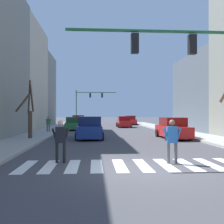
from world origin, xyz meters
name	(u,v)px	position (x,y,z in m)	size (l,w,h in m)	color
ground_plane	(147,170)	(0.00, 0.00, 0.00)	(240.00, 240.00, 0.00)	#424247
crosswalk_stripes	(143,165)	(0.00, 0.81, 0.00)	(9.45, 2.60, 0.01)	white
traffic_signal_near	(200,58)	(2.67, 1.72, 4.41)	(8.44, 0.28, 5.95)	#236038
traffic_signal_far	(88,99)	(-3.07, 39.93, 4.63)	(7.52, 0.28, 6.33)	#236038
car_parked_right_near	(173,129)	(4.40, 11.32, 0.79)	(1.99, 4.88, 1.69)	red
car_parked_right_mid	(90,128)	(-2.24, 11.46, 0.82)	(2.13, 4.40, 1.77)	navy
car_parked_left_far	(124,122)	(2.35, 28.26, 0.74)	(1.97, 4.38, 1.58)	red
car_at_intersection	(79,121)	(-4.33, 31.54, 0.79)	(2.11, 4.42, 1.71)	red
car_parked_left_near	(74,124)	(-4.39, 22.60, 0.74)	(2.00, 4.39, 1.57)	#236B38
car_parked_left_mid	(130,120)	(4.38, 36.38, 0.74)	(2.01, 4.29, 1.59)	red
pedestrian_near_right_corner	(48,123)	(-6.56, 17.62, 1.07)	(0.62, 0.41, 1.56)	#4C4C51
pedestrian_crossing_street	(61,138)	(-3.26, 1.46, 1.03)	(0.75, 0.24, 1.74)	black
pedestrian_on_right_sidewalk	(172,138)	(1.24, 1.02, 1.05)	(0.76, 0.26, 1.77)	#4C4C51
street_tree_left_near	(29,114)	(-6.82, 10.92, 1.97)	(1.26, 1.12, 4.40)	#473828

